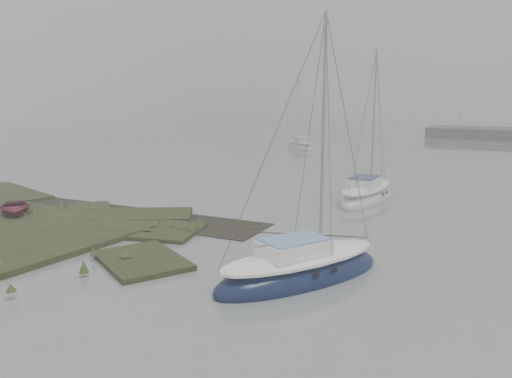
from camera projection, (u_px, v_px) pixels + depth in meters
name	position (u px, v px, depth m)	size (l,w,h in m)	color
ground	(392.00, 163.00, 42.92)	(160.00, 160.00, 0.00)	slate
sailboat_main	(300.00, 271.00, 15.62)	(4.44, 6.51, 8.78)	#0E1836
sailboat_white	(366.00, 196.00, 27.46)	(2.21, 6.26, 8.77)	silver
sailboat_far_a	(300.00, 146.00, 54.78)	(5.61, 5.28, 8.20)	silver
sailboat_far_c	(464.00, 135.00, 70.97)	(5.18, 2.25, 7.07)	silver
dinghy	(15.00, 208.00, 23.37)	(1.97, 2.75, 0.57)	maroon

